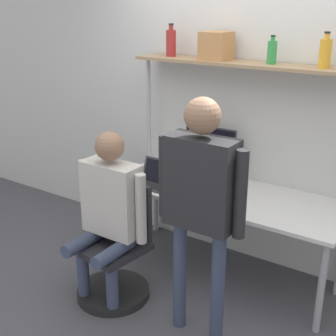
{
  "coord_description": "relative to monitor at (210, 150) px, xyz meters",
  "views": [
    {
      "loc": [
        1.55,
        -2.72,
        2.18
      ],
      "look_at": [
        -0.16,
        -0.19,
        1.08
      ],
      "focal_mm": 50.0,
      "sensor_mm": 36.0,
      "label": 1
    }
  ],
  "objects": [
    {
      "name": "office_chair",
      "position": [
        -0.26,
        -0.97,
        -0.7
      ],
      "size": [
        0.56,
        0.56,
        0.9
      ],
      "color": "black",
      "rests_on": "ground_plane"
    },
    {
      "name": "bottle_red",
      "position": [
        -0.39,
        -0.02,
        0.87
      ],
      "size": [
        0.08,
        0.08,
        0.26
      ],
      "color": "maroon",
      "rests_on": "shelf_unit"
    },
    {
      "name": "laptop",
      "position": [
        -0.28,
        -0.41,
        -0.19
      ],
      "size": [
        0.29,
        0.22,
        0.21
      ],
      "color": "#333338",
      "rests_on": "desk"
    },
    {
      "name": "cell_phone",
      "position": [
        -0.01,
        -0.43,
        -0.24
      ],
      "size": [
        0.07,
        0.15,
        0.01
      ],
      "color": "#264C8C",
      "rests_on": "desk"
    },
    {
      "name": "ground_plane",
      "position": [
        0.27,
        -0.62,
        -0.98
      ],
      "size": [
        12.0,
        12.0,
        0.0
      ],
      "primitive_type": "plane",
      "color": "#4C4C51"
    },
    {
      "name": "monitor",
      "position": [
        0.0,
        0.0,
        0.0
      ],
      "size": [
        0.48,
        0.17,
        0.45
      ],
      "color": "#333338",
      "rests_on": "desk"
    },
    {
      "name": "bottle_green",
      "position": [
        0.5,
        -0.02,
        0.84
      ],
      "size": [
        0.07,
        0.07,
        0.21
      ],
      "color": "#2D8C3F",
      "rests_on": "shelf_unit"
    },
    {
      "name": "storage_box",
      "position": [
        0.04,
        -0.02,
        0.86
      ],
      "size": [
        0.21,
        0.22,
        0.21
      ],
      "color": "#B27A47",
      "rests_on": "shelf_unit"
    },
    {
      "name": "wall_back",
      "position": [
        0.27,
        0.17,
        0.37
      ],
      "size": [
        8.0,
        0.06,
        2.7
      ],
      "color": "silver",
      "rests_on": "ground_plane"
    },
    {
      "name": "desk",
      "position": [
        0.27,
        -0.23,
        -0.32
      ],
      "size": [
        1.93,
        0.74,
        0.73
      ],
      "color": "silver",
      "rests_on": "ground_plane"
    },
    {
      "name": "person_standing",
      "position": [
        0.49,
        -1.01,
        0.08
      ],
      "size": [
        0.62,
        0.22,
        1.65
      ],
      "color": "#38425B",
      "rests_on": "ground_plane"
    },
    {
      "name": "bottle_amber",
      "position": [
        0.88,
        -0.02,
        0.86
      ],
      "size": [
        0.08,
        0.08,
        0.25
      ],
      "color": "gold",
      "rests_on": "shelf_unit"
    },
    {
      "name": "shelf_unit",
      "position": [
        0.27,
        -0.02,
        0.54
      ],
      "size": [
        1.83,
        0.31,
        1.73
      ],
      "color": "#997A56",
      "rests_on": "ground_plane"
    },
    {
      "name": "person_seated",
      "position": [
        -0.26,
        -1.02,
        -0.2
      ],
      "size": [
        0.61,
        0.46,
        1.32
      ],
      "color": "#38425B",
      "rests_on": "ground_plane"
    }
  ]
}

